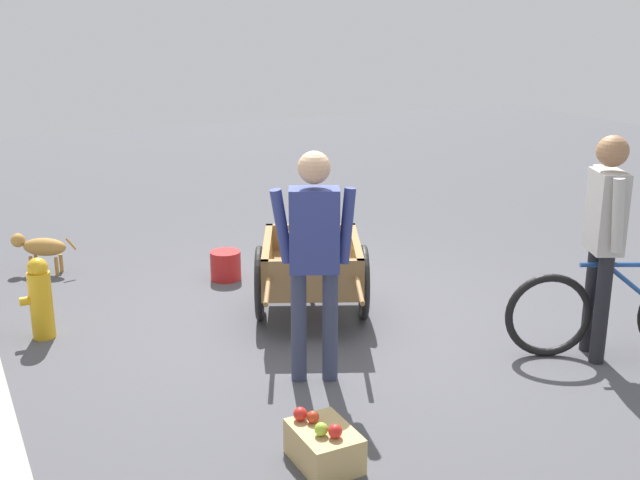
{
  "coord_description": "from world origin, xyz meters",
  "views": [
    {
      "loc": [
        -5.25,
        2.74,
        2.53
      ],
      "look_at": [
        0.13,
        -0.01,
        0.75
      ],
      "focal_mm": 43.87,
      "sensor_mm": 36.0,
      "label": 1
    }
  ],
  "objects_px": {
    "vendor_person": "(314,247)",
    "bicycle": "(615,312)",
    "dog": "(41,247)",
    "apple_crate": "(324,445)",
    "fruit_cart": "(312,270)",
    "cyclist_person": "(604,227)",
    "plastic_bucket": "(226,265)",
    "fire_hydrant": "(40,298)"
  },
  "relations": [
    {
      "from": "vendor_person",
      "to": "apple_crate",
      "type": "xyz_separation_m",
      "value": [
        -0.99,
        0.44,
        -0.87
      ]
    },
    {
      "from": "plastic_bucket",
      "to": "bicycle",
      "type": "bearing_deg",
      "value": -146.41
    },
    {
      "from": "plastic_bucket",
      "to": "apple_crate",
      "type": "relative_size",
      "value": 0.68
    },
    {
      "from": "cyclist_person",
      "to": "apple_crate",
      "type": "relative_size",
      "value": 3.84
    },
    {
      "from": "cyclist_person",
      "to": "apple_crate",
      "type": "height_order",
      "value": "cyclist_person"
    },
    {
      "from": "fire_hydrant",
      "to": "apple_crate",
      "type": "height_order",
      "value": "fire_hydrant"
    },
    {
      "from": "fire_hydrant",
      "to": "plastic_bucket",
      "type": "distance_m",
      "value": 1.93
    },
    {
      "from": "bicycle",
      "to": "dog",
      "type": "xyz_separation_m",
      "value": [
        4.03,
        3.56,
        -0.08
      ]
    },
    {
      "from": "vendor_person",
      "to": "fruit_cart",
      "type": "bearing_deg",
      "value": -25.77
    },
    {
      "from": "vendor_person",
      "to": "dog",
      "type": "relative_size",
      "value": 2.83
    },
    {
      "from": "vendor_person",
      "to": "apple_crate",
      "type": "bearing_deg",
      "value": 156.13
    },
    {
      "from": "bicycle",
      "to": "plastic_bucket",
      "type": "height_order",
      "value": "bicycle"
    },
    {
      "from": "vendor_person",
      "to": "cyclist_person",
      "type": "relative_size",
      "value": 0.97
    },
    {
      "from": "fire_hydrant",
      "to": "cyclist_person",
      "type": "bearing_deg",
      "value": -121.77
    },
    {
      "from": "cyclist_person",
      "to": "plastic_bucket",
      "type": "height_order",
      "value": "cyclist_person"
    },
    {
      "from": "dog",
      "to": "fire_hydrant",
      "type": "distance_m",
      "value": 1.71
    },
    {
      "from": "vendor_person",
      "to": "apple_crate",
      "type": "relative_size",
      "value": 3.74
    },
    {
      "from": "fire_hydrant",
      "to": "vendor_person",
      "type": "bearing_deg",
      "value": -135.86
    },
    {
      "from": "plastic_bucket",
      "to": "apple_crate",
      "type": "distance_m",
      "value": 3.38
    },
    {
      "from": "cyclist_person",
      "to": "apple_crate",
      "type": "bearing_deg",
      "value": 98.69
    },
    {
      "from": "plastic_bucket",
      "to": "apple_crate",
      "type": "bearing_deg",
      "value": 169.15
    },
    {
      "from": "cyclist_person",
      "to": "fire_hydrant",
      "type": "bearing_deg",
      "value": 58.23
    },
    {
      "from": "plastic_bucket",
      "to": "fruit_cart",
      "type": "bearing_deg",
      "value": -166.86
    },
    {
      "from": "cyclist_person",
      "to": "plastic_bucket",
      "type": "bearing_deg",
      "value": 32.34
    },
    {
      "from": "vendor_person",
      "to": "plastic_bucket",
      "type": "bearing_deg",
      "value": -4.83
    },
    {
      "from": "fruit_cart",
      "to": "bicycle",
      "type": "relative_size",
      "value": 1.2
    },
    {
      "from": "dog",
      "to": "plastic_bucket",
      "type": "xyz_separation_m",
      "value": [
        -1.02,
        -1.57,
        -0.13
      ]
    },
    {
      "from": "fruit_cart",
      "to": "vendor_person",
      "type": "relative_size",
      "value": 1.1
    },
    {
      "from": "vendor_person",
      "to": "bicycle",
      "type": "height_order",
      "value": "vendor_person"
    },
    {
      "from": "vendor_person",
      "to": "bicycle",
      "type": "bearing_deg",
      "value": -107.23
    },
    {
      "from": "apple_crate",
      "to": "cyclist_person",
      "type": "bearing_deg",
      "value": -81.31
    },
    {
      "from": "cyclist_person",
      "to": "fire_hydrant",
      "type": "xyz_separation_m",
      "value": [
        2.27,
        3.66,
        -0.69
      ]
    },
    {
      "from": "fire_hydrant",
      "to": "apple_crate",
      "type": "xyz_separation_m",
      "value": [
        -2.65,
        -1.17,
        -0.21
      ]
    },
    {
      "from": "fruit_cart",
      "to": "apple_crate",
      "type": "relative_size",
      "value": 4.13
    },
    {
      "from": "fruit_cart",
      "to": "cyclist_person",
      "type": "relative_size",
      "value": 1.08
    },
    {
      "from": "fire_hydrant",
      "to": "apple_crate",
      "type": "bearing_deg",
      "value": -156.2
    },
    {
      "from": "fruit_cart",
      "to": "fire_hydrant",
      "type": "xyz_separation_m",
      "value": [
        0.63,
        2.11,
        -0.1
      ]
    },
    {
      "from": "vendor_person",
      "to": "bicycle",
      "type": "relative_size",
      "value": 1.09
    },
    {
      "from": "fire_hydrant",
      "to": "apple_crate",
      "type": "relative_size",
      "value": 1.52
    },
    {
      "from": "cyclist_person",
      "to": "apple_crate",
      "type": "xyz_separation_m",
      "value": [
        -0.38,
        2.49,
        -0.9
      ]
    },
    {
      "from": "bicycle",
      "to": "dog",
      "type": "distance_m",
      "value": 5.38
    },
    {
      "from": "dog",
      "to": "apple_crate",
      "type": "relative_size",
      "value": 1.32
    }
  ]
}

